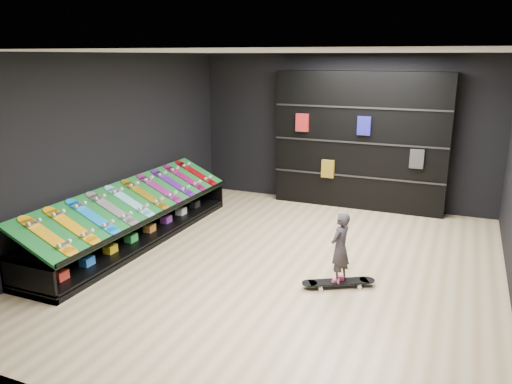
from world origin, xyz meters
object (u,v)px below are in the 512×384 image
at_px(floor_skateboard, 338,284).
at_px(child, 339,261).
at_px(back_shelving, 360,141).
at_px(display_rack, 136,226).

relative_size(floor_skateboard, child, 1.73).
xyz_separation_m(back_shelving, child, (0.56, -3.71, -0.96)).
bearing_deg(back_shelving, child, -81.49).
bearing_deg(display_rack, floor_skateboard, -6.45).
height_order(back_shelving, child, back_shelving).
height_order(display_rack, back_shelving, back_shelving).
distance_m(back_shelving, child, 3.88).
height_order(display_rack, floor_skateboard, display_rack).
xyz_separation_m(floor_skateboard, child, (0.00, 0.00, 0.32)).
xyz_separation_m(back_shelving, floor_skateboard, (0.56, -3.71, -1.29)).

